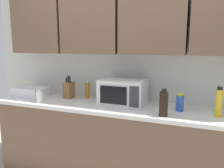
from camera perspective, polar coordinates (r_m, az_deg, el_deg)
The scene contains 10 objects.
wall_back_with_cabinets at distance 2.58m, azimuth 3.00°, elevation 10.68°, with size 3.70×0.38×2.60m.
counter_run at distance 2.61m, azimuth 1.15°, elevation -14.91°, with size 2.83×0.63×0.90m.
microwave at distance 2.44m, azimuth 2.88°, elevation -2.08°, with size 0.48×0.37×0.28m.
dish_rack at distance 3.02m, azimuth -20.03°, elevation -1.86°, with size 0.38×0.30×0.12m, color silver.
knife_block at distance 2.79m, azimuth -10.95°, elevation -1.48°, with size 0.11×0.13×0.29m.
bottle_amber_vinegar at distance 2.76m, azimuth -6.27°, elevation -1.50°, with size 0.05×0.05×0.21m.
bottle_yellow_mustard at distance 2.24m, azimuth 25.62°, elevation -4.29°, with size 0.06×0.06×0.28m.
bottle_white_jar at distance 2.68m, azimuth -17.99°, elevation -3.01°, with size 0.08×0.08×0.15m.
bottle_soy_dark at distance 2.10m, azimuth 13.06°, elevation -4.87°, with size 0.08×0.08×0.26m.
bottle_blue_cleaner at distance 2.31m, azimuth 16.97°, elevation -4.61°, with size 0.08×0.08×0.18m.
Camera 1 is at (0.80, -2.53, 1.55)m, focal length 35.75 mm.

